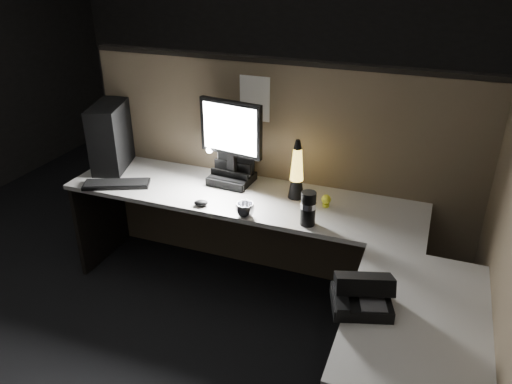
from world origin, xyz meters
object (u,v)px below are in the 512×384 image
(keyboard, at_px, (117,184))
(lava_lamp, at_px, (297,174))
(pc_tower, at_px, (111,136))
(monitor, at_px, (231,135))
(desk_phone, at_px, (361,294))

(keyboard, xyz_separation_m, lava_lamp, (1.15, 0.26, 0.15))
(lava_lamp, bearing_deg, pc_tower, 179.46)
(monitor, distance_m, desk_phone, 1.42)
(keyboard, bearing_deg, monitor, -0.60)
(pc_tower, bearing_deg, lava_lamp, -18.36)
(pc_tower, bearing_deg, monitor, -16.04)
(desk_phone, bearing_deg, lava_lamp, 104.69)
(keyboard, xyz_separation_m, desk_phone, (1.72, -0.64, 0.05))
(pc_tower, height_order, lava_lamp, pc_tower)
(lava_lamp, relative_size, desk_phone, 1.25)
(pc_tower, xyz_separation_m, keyboard, (0.20, -0.28, -0.22))
(lava_lamp, xyz_separation_m, desk_phone, (0.57, -0.90, -0.10))
(monitor, relative_size, keyboard, 1.32)
(keyboard, distance_m, desk_phone, 1.84)
(pc_tower, relative_size, monitor, 0.80)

